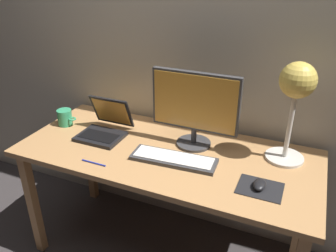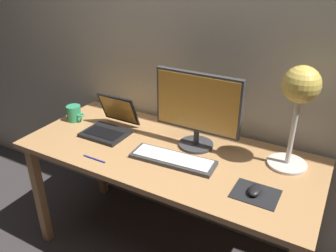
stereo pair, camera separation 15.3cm
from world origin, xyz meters
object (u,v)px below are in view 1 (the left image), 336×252
coffee_mug (65,117)px  keyboard_main (174,159)px  monitor (195,106)px  pen (94,163)px  desk_lamp (296,90)px  laptop (106,124)px  mouse (260,184)px

coffee_mug → keyboard_main: bearing=-8.7°
monitor → pen: 0.60m
monitor → keyboard_main: (-0.04, -0.20, -0.22)m
monitor → desk_lamp: (0.48, 0.05, 0.15)m
monitor → coffee_mug: size_ratio=3.86×
coffee_mug → laptop: bearing=0.5°
monitor → coffee_mug: monitor is taller
monitor → mouse: size_ratio=4.95×
laptop → mouse: laptop is taller
keyboard_main → mouse: (0.44, -0.06, 0.01)m
monitor → keyboard_main: bearing=-100.3°
desk_lamp → coffee_mug: size_ratio=4.16×
keyboard_main → pen: bearing=-153.0°
keyboard_main → mouse: bearing=-7.1°
laptop → desk_lamp: 1.05m
mouse → pen: 0.81m
pen → coffee_mug: bearing=143.8°
desk_lamp → keyboard_main: bearing=-154.4°
mouse → pen: (-0.80, -0.13, -0.02)m
monitor → laptop: (-0.52, -0.08, -0.17)m
desk_lamp → pen: size_ratio=3.66×
desk_lamp → mouse: bearing=-103.6°
keyboard_main → desk_lamp: 0.68m
desk_lamp → mouse: size_ratio=5.33×
mouse → laptop: bearing=169.2°
keyboard_main → monitor: bearing=79.7°
mouse → coffee_mug: size_ratio=0.78×
monitor → coffee_mug: (-0.81, -0.08, -0.18)m
monitor → mouse: (0.41, -0.25, -0.21)m
laptop → pen: 0.33m
monitor → desk_lamp: desk_lamp is taller
monitor → desk_lamp: bearing=5.7°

